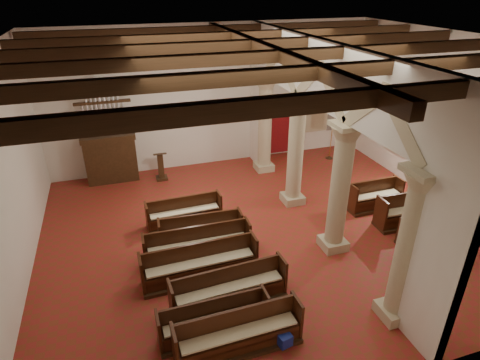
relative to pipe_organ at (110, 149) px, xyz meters
name	(u,v)px	position (x,y,z in m)	size (l,w,h in m)	color
floor	(262,231)	(4.50, -5.50, -1.37)	(14.00, 14.00, 0.00)	maroon
ceiling	(267,43)	(4.50, -5.50, 4.63)	(14.00, 14.00, 0.00)	black
wall_back	(213,97)	(4.50, 0.50, 1.63)	(14.00, 0.02, 6.00)	white
wall_front	(389,273)	(4.50, -11.50, 1.63)	(14.00, 0.02, 6.00)	white
wall_left	(3,180)	(-2.50, -5.50, 1.63)	(0.02, 12.00, 6.00)	white
wall_right	(452,124)	(11.50, -5.50, 1.63)	(0.02, 12.00, 6.00)	white
ceiling_beams	(267,50)	(4.50, -5.50, 4.45)	(13.80, 11.80, 0.30)	#3D2413
arcade	(320,124)	(6.30, -5.50, 2.19)	(0.90, 11.90, 6.00)	#C0B68F
window_right_b	(401,124)	(11.48, -3.00, 0.83)	(0.03, 1.00, 2.20)	#2F6B4F
window_back	(317,105)	(9.50, 0.48, 0.83)	(1.00, 0.03, 2.20)	#2F6B4F
pipe_organ	(110,149)	(0.00, 0.00, 0.00)	(2.10, 0.85, 4.40)	#3D2413
lectern	(161,168)	(1.90, -0.57, -0.85)	(0.52, 0.52, 1.27)	#371C11
dossal_curtain	(287,130)	(8.00, 0.42, -0.21)	(1.80, 0.07, 2.17)	maroon
processional_banner	(331,142)	(9.66, -0.79, -0.57)	(0.55, 0.70, 2.43)	#3D2413
hymnal_box_a	(285,340)	(3.33, -10.06, -1.12)	(0.29, 0.24, 0.29)	navy
hymnal_box_b	(277,268)	(4.12, -7.69, -1.13)	(0.28, 0.23, 0.28)	navy
hymnal_box_c	(246,243)	(3.66, -6.33, -1.09)	(0.35, 0.29, 0.35)	navy
tube_heater_a	(237,323)	(2.48, -9.17, -1.21)	(0.09, 0.09, 0.92)	white
tube_heater_b	(242,319)	(2.65, -9.08, -1.21)	(0.09, 0.09, 0.85)	white
nave_pew_0	(239,338)	(2.33, -9.77, -1.03)	(2.92, 0.76, 1.04)	#3D2413
nave_pew_1	(214,324)	(1.92, -9.18, -1.06)	(2.61, 0.66, 0.95)	#3D2413
nave_pew_2	(229,293)	(2.54, -8.32, -1.03)	(3.05, 0.85, 1.03)	#3D2413
nave_pew_3	(200,268)	(2.06, -7.15, -1.02)	(3.24, 0.79, 1.07)	#3D2413
nave_pew_4	(198,249)	(2.19, -6.25, -1.03)	(3.18, 0.76, 1.03)	#3D2413
nave_pew_5	(201,235)	(2.45, -5.55, -1.04)	(2.63, 0.81, 1.00)	#3D2413
nave_pew_6	(185,216)	(2.17, -4.26, -1.05)	(2.56, 0.73, 0.98)	#3D2413
aisle_pew_0	(429,234)	(9.27, -7.72, -1.05)	(2.00, 0.71, 0.96)	#3D2413
aisle_pew_1	(408,215)	(9.35, -6.61, -0.99)	(2.24, 0.84, 1.13)	#3D2413
aisle_pew_2	(374,199)	(8.91, -5.34, -1.01)	(2.00, 0.75, 1.08)	#3D2413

